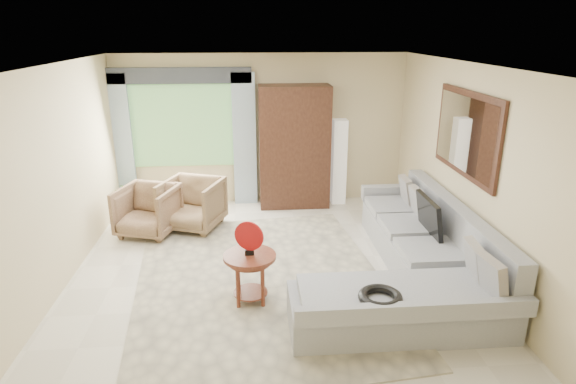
{
  "coord_description": "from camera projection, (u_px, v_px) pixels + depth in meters",
  "views": [
    {
      "loc": [
        -0.21,
        -5.31,
        3.0
      ],
      "look_at": [
        0.25,
        0.35,
        1.05
      ],
      "focal_mm": 30.0,
      "sensor_mm": 36.0,
      "label": 1
    }
  ],
  "objects": [
    {
      "name": "ground",
      "position": [
        270.0,
        281.0,
        6.0
      ],
      "size": [
        6.0,
        6.0,
        0.0
      ],
      "primitive_type": "plane",
      "color": "silver",
      "rests_on": "ground"
    },
    {
      "name": "area_rug",
      "position": [
        261.0,
        281.0,
        5.98
      ],
      "size": [
        3.42,
        4.3,
        0.02
      ],
      "primitive_type": "cube",
      "rotation": [
        0.0,
        0.0,
        0.11
      ],
      "color": "beige",
      "rests_on": "ground"
    },
    {
      "name": "sectional_sofa",
      "position": [
        416.0,
        262.0,
        5.87
      ],
      "size": [
        2.3,
        3.46,
        0.9
      ],
      "color": "#A2A3AA",
      "rests_on": "ground"
    },
    {
      "name": "tv_screen",
      "position": [
        429.0,
        216.0,
        6.14
      ],
      "size": [
        0.14,
        0.74,
        0.48
      ],
      "primitive_type": "cube",
      "rotation": [
        0.0,
        -0.17,
        0.0
      ],
      "color": "black",
      "rests_on": "sectional_sofa"
    },
    {
      "name": "garden_hose",
      "position": [
        380.0,
        297.0,
        4.61
      ],
      "size": [
        0.43,
        0.43,
        0.09
      ],
      "primitive_type": "torus",
      "color": "black",
      "rests_on": "sectional_sofa"
    },
    {
      "name": "coffee_table",
      "position": [
        250.0,
        277.0,
        5.45
      ],
      "size": [
        0.59,
        0.59,
        0.59
      ],
      "rotation": [
        0.0,
        0.0,
        0.31
      ],
      "color": "#531F16",
      "rests_on": "ground"
    },
    {
      "name": "red_disc",
      "position": [
        249.0,
        236.0,
        5.29
      ],
      "size": [
        0.32,
        0.16,
        0.34
      ],
      "primitive_type": "cylinder",
      "rotation": [
        1.57,
        0.0,
        -0.4
      ],
      "color": "#A01011",
      "rests_on": "coffee_table"
    },
    {
      "name": "armchair_left",
      "position": [
        148.0,
        211.0,
        7.26
      ],
      "size": [
        1.01,
        1.03,
        0.75
      ],
      "primitive_type": "imported",
      "rotation": [
        0.0,
        0.0,
        -0.3
      ],
      "color": "#8E724D",
      "rests_on": "ground"
    },
    {
      "name": "armchair_right",
      "position": [
        192.0,
        204.0,
        7.48
      ],
      "size": [
        1.08,
        1.1,
        0.79
      ],
      "primitive_type": "imported",
      "rotation": [
        0.0,
        0.0,
        -0.35
      ],
      "color": "olive",
      "rests_on": "ground"
    },
    {
      "name": "potted_plant",
      "position": [
        129.0,
        197.0,
        8.21
      ],
      "size": [
        0.56,
        0.52,
        0.52
      ],
      "primitive_type": "imported",
      "rotation": [
        0.0,
        0.0,
        -0.27
      ],
      "color": "#999999",
      "rests_on": "ground"
    },
    {
      "name": "armoire",
      "position": [
        294.0,
        147.0,
        8.26
      ],
      "size": [
        1.2,
        0.55,
        2.1
      ],
      "primitive_type": "cube",
      "color": "black",
      "rests_on": "ground"
    },
    {
      "name": "floor_lamp",
      "position": [
        339.0,
        162.0,
        8.48
      ],
      "size": [
        0.24,
        0.24,
        1.5
      ],
      "primitive_type": "cube",
      "color": "silver",
      "rests_on": "ground"
    },
    {
      "name": "window",
      "position": [
        183.0,
        126.0,
        8.24
      ],
      "size": [
        1.8,
        0.04,
        1.4
      ],
      "primitive_type": "cube",
      "color": "#669E59",
      "rests_on": "wall_back"
    },
    {
      "name": "curtain_left",
      "position": [
        120.0,
        142.0,
        8.15
      ],
      "size": [
        0.4,
        0.08,
        2.3
      ],
      "primitive_type": "cube",
      "color": "#9EB7CC",
      "rests_on": "ground"
    },
    {
      "name": "curtain_right",
      "position": [
        244.0,
        140.0,
        8.31
      ],
      "size": [
        0.4,
        0.08,
        2.3
      ],
      "primitive_type": "cube",
      "color": "#9EB7CC",
      "rests_on": "ground"
    },
    {
      "name": "valance",
      "position": [
        178.0,
        75.0,
        7.9
      ],
      "size": [
        2.4,
        0.12,
        0.26
      ],
      "primitive_type": "cube",
      "color": "#1E232D",
      "rests_on": "wall_back"
    },
    {
      "name": "wall_mirror",
      "position": [
        466.0,
        134.0,
        5.95
      ],
      "size": [
        0.05,
        1.7,
        1.05
      ],
      "color": "black",
      "rests_on": "wall_right"
    }
  ]
}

